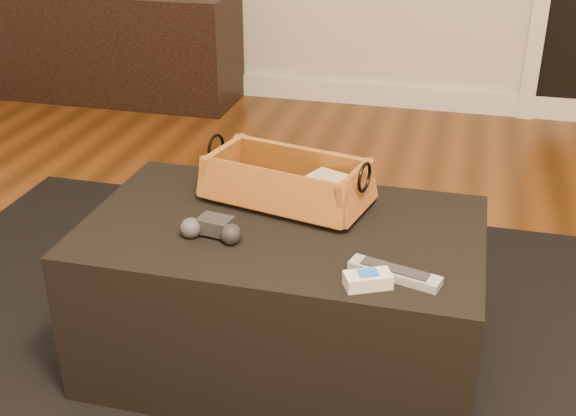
% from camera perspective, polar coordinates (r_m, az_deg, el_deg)
% --- Properties ---
extents(baseboard, '(5.00, 0.04, 0.12)m').
position_cam_1_polar(baseboard, '(4.08, 6.20, 8.96)').
color(baseboard, white).
rests_on(baseboard, floor).
extents(media_cabinet, '(1.52, 0.45, 0.60)m').
position_cam_1_polar(media_cabinet, '(4.27, -14.48, 12.40)').
color(media_cabinet, black).
rests_on(media_cabinet, floor).
extents(area_rug, '(2.60, 2.00, 0.01)m').
position_cam_1_polar(area_rug, '(2.01, -0.78, -12.79)').
color(area_rug, black).
rests_on(area_rug, floor).
extents(ottoman, '(1.00, 0.60, 0.42)m').
position_cam_1_polar(ottoman, '(1.92, -0.43, -6.89)').
color(ottoman, black).
rests_on(ottoman, area_rug).
extents(tv_remote, '(0.24, 0.08, 0.02)m').
position_cam_1_polar(tv_remote, '(1.92, -0.91, 1.22)').
color(tv_remote, black).
rests_on(tv_remote, wicker_basket).
extents(cloth_bundle, '(0.14, 0.12, 0.07)m').
position_cam_1_polar(cloth_bundle, '(1.90, 3.46, 1.54)').
color(cloth_bundle, tan).
rests_on(cloth_bundle, wicker_basket).
extents(wicker_basket, '(0.48, 0.32, 0.15)m').
position_cam_1_polar(wicker_basket, '(1.92, -0.10, 1.93)').
color(wicker_basket, brown).
rests_on(wicker_basket, ottoman).
extents(game_controller, '(0.16, 0.09, 0.05)m').
position_cam_1_polar(game_controller, '(1.76, -5.99, -1.63)').
color(game_controller, black).
rests_on(game_controller, ottoman).
extents(silver_remote, '(0.21, 0.10, 0.02)m').
position_cam_1_polar(silver_remote, '(1.61, 8.42, -5.10)').
color(silver_remote, '#A7A9AE').
rests_on(silver_remote, ottoman).
extents(cream_gadget, '(0.11, 0.09, 0.04)m').
position_cam_1_polar(cream_gadget, '(1.57, 6.33, -5.66)').
color(cream_gadget, beige).
rests_on(cream_gadget, ottoman).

